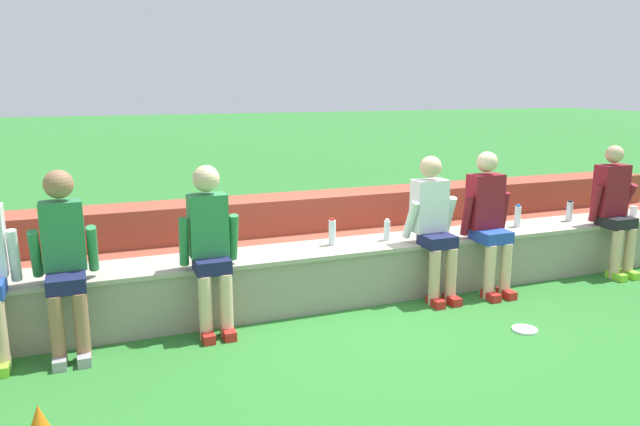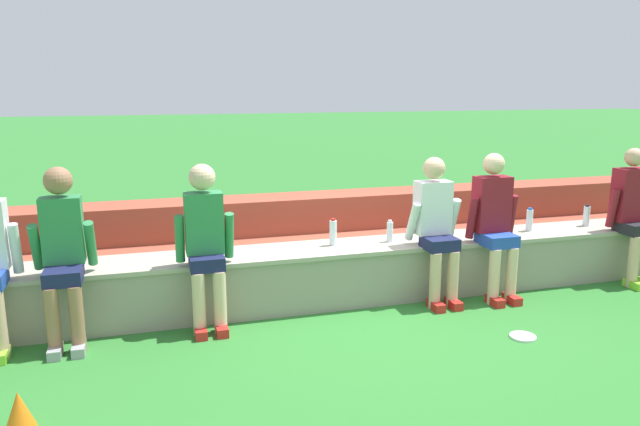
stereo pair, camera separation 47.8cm
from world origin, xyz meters
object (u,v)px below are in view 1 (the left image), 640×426
object	(u,v)px
person_center	(210,243)
water_bottle_center_gap	(332,232)
person_far_right	(489,218)
frisbee	(525,330)
person_left_of_center	(64,256)
plastic_cup_right_end	(443,230)
water_bottle_near_right	(518,216)
person_rightmost_edge	(614,206)
water_bottle_near_left	(569,211)
plastic_cup_middle	(633,211)
sports_cone	(39,424)
water_bottle_mid_left	(387,230)
person_right_of_center	(433,222)

from	to	relation	value
person_center	water_bottle_center_gap	bearing A→B (deg)	15.83
person_far_right	frisbee	distance (m)	1.29
person_left_of_center	person_far_right	xyz separation A→B (m)	(3.99, -0.02, -0.01)
person_far_right	plastic_cup_right_end	size ratio (longest dim) A/B	13.00
person_left_of_center	water_bottle_center_gap	world-z (taller)	person_left_of_center
water_bottle_near_right	person_center	bearing A→B (deg)	-174.60
water_bottle_center_gap	water_bottle_near_right	distance (m)	2.22
person_far_right	plastic_cup_right_end	bearing A→B (deg)	134.36
person_rightmost_edge	water_bottle_center_gap	size ratio (longest dim) A/B	5.39
person_left_of_center	water_bottle_near_left	world-z (taller)	person_left_of_center
person_center	person_far_right	distance (m)	2.84
frisbee	person_left_of_center	bearing A→B (deg)	164.78
water_bottle_near_left	frisbee	distance (m)	2.28
plastic_cup_right_end	water_bottle_center_gap	bearing A→B (deg)	177.82
person_rightmost_edge	frisbee	size ratio (longest dim) A/B	6.56
person_center	water_bottle_near_right	world-z (taller)	person_center
water_bottle_near_left	plastic_cup_right_end	size ratio (longest dim) A/B	2.16
plastic_cup_middle	frisbee	bearing A→B (deg)	-154.09
person_rightmost_edge	water_bottle_center_gap	xyz separation A→B (m)	(-3.27, 0.37, -0.09)
water_bottle_near_left	person_left_of_center	bearing A→B (deg)	-176.34
person_far_right	sports_cone	size ratio (longest dim) A/B	5.87
water_bottle_near_left	frisbee	size ratio (longest dim) A/B	1.09
person_rightmost_edge	water_bottle_mid_left	bearing A→B (deg)	172.67
person_left_of_center	water_bottle_mid_left	world-z (taller)	person_left_of_center
person_far_right	plastic_cup_middle	bearing A→B (deg)	7.26
water_bottle_center_gap	plastic_cup_right_end	xyz separation A→B (m)	(1.25, -0.05, -0.07)
water_bottle_center_gap	plastic_cup_middle	bearing A→B (deg)	-1.14
person_center	water_bottle_center_gap	distance (m)	1.33
person_center	person_right_of_center	bearing A→B (deg)	1.08
water_bottle_center_gap	water_bottle_near_left	size ratio (longest dim) A/B	1.12
water_bottle_center_gap	water_bottle_near_right	size ratio (longest dim) A/B	1.07
person_rightmost_edge	plastic_cup_right_end	size ratio (longest dim) A/B	13.01
person_left_of_center	person_center	size ratio (longest dim) A/B	1.01
frisbee	person_center	bearing A→B (deg)	158.60
person_right_of_center	plastic_cup_right_end	distance (m)	0.43
plastic_cup_middle	person_left_of_center	bearing A→B (deg)	-177.49
water_bottle_near_left	sports_cone	distance (m)	5.83
person_left_of_center	sports_cone	distance (m)	1.48
person_rightmost_edge	water_bottle_near_right	distance (m)	1.10
water_bottle_mid_left	person_rightmost_edge	bearing A→B (deg)	-7.33
water_bottle_center_gap	water_bottle_near_left	bearing A→B (deg)	-0.19
person_rightmost_edge	plastic_cup_right_end	world-z (taller)	person_rightmost_edge
person_left_of_center	person_right_of_center	distance (m)	3.37
person_left_of_center	frisbee	world-z (taller)	person_left_of_center
person_far_right	water_bottle_near_right	size ratio (longest dim) A/B	5.74
person_center	sports_cone	xyz separation A→B (m)	(-1.31, -1.30, -0.67)
frisbee	sports_cone	distance (m)	3.87
sports_cone	water_bottle_near_left	bearing A→B (deg)	16.53
person_left_of_center	plastic_cup_middle	distance (m)	6.34
person_right_of_center	water_bottle_mid_left	bearing A→B (deg)	141.32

